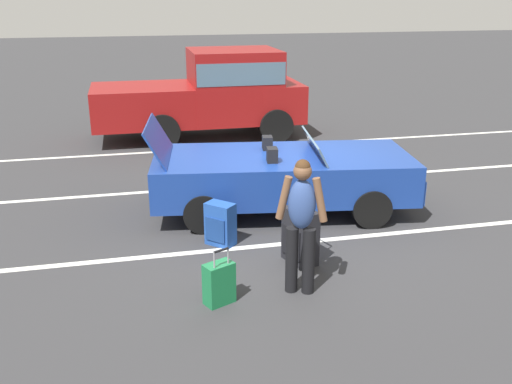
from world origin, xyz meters
name	(u,v)px	position (x,y,z in m)	size (l,w,h in m)	color
ground_plane	(281,210)	(0.00, 0.00, 0.00)	(80.00, 80.00, 0.00)	#333335
lot_line_near	(305,242)	(0.00, -1.31, 0.00)	(18.00, 0.12, 0.01)	silver
lot_line_mid	(262,184)	(0.00, 1.39, 0.00)	(18.00, 0.12, 0.01)	silver
lot_line_far	(235,148)	(0.00, 4.09, 0.00)	(18.00, 0.12, 0.01)	silver
convertible_car	(294,176)	(0.20, -0.03, 0.59)	(4.39, 2.32, 1.51)	navy
suitcase_large_black	(300,236)	(-0.27, -1.90, 0.37)	(0.43, 0.55, 1.02)	black
suitcase_medium_bright	(220,224)	(-1.20, -1.12, 0.31)	(0.45, 0.45, 0.62)	#1E479E
suitcase_small_carryon	(219,283)	(-1.48, -2.72, 0.25)	(0.39, 0.32, 0.70)	#19723F
traveler_person	(301,220)	(-0.50, -2.66, 0.93)	(0.59, 0.33, 1.65)	black
parked_pickup_truck_near	(215,92)	(-0.26, 5.27, 1.11)	(5.01, 2.10, 2.10)	maroon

